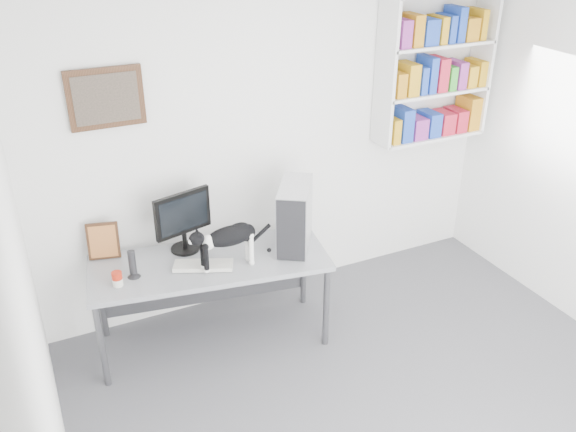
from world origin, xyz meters
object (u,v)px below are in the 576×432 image
Objects in this scene: bookshelf at (435,68)px; soup_can at (117,279)px; monitor at (183,221)px; speaker at (132,264)px; pc_tower at (295,216)px; cat at (229,247)px; leaning_print at (103,240)px; keyboard at (203,265)px; desk at (212,301)px.

bookshelf is 3.09m from soup_can.
speaker is (-0.44, -0.21, -0.14)m from monitor.
pc_tower reaches higher than cat.
pc_tower is at bearing -3.68° from leaning_print.
keyboard is (-2.26, -0.43, -1.10)m from bookshelf.
speaker is (-1.23, 0.08, -0.14)m from pc_tower.
soup_can reaches higher than keyboard.
monitor is at bearing 125.42° from desk.
keyboard is at bearing 151.64° from cat.
keyboard is 0.61m from soup_can.
soup_can is at bearing -172.03° from bookshelf.
speaker is at bearing -150.82° from pc_tower.
bookshelf is at bearing -11.60° from monitor.
speaker is at bearing 162.80° from cat.
soup_can is at bearing -166.97° from desk.
desk is at bearing -151.76° from pc_tower.
soup_can is at bearing 169.63° from cat.
cat is at bearing -166.20° from bookshelf.
desk is 0.94m from leaning_print.
keyboard is 1.98× the size of speaker.
pc_tower is at bearing -0.46° from soup_can.
desk is 0.92m from pc_tower.
speaker is at bearing 27.19° from soup_can.
soup_can is (-0.12, -0.06, -0.05)m from speaker.
desk is 4.10× the size of keyboard.
leaning_print is (-0.68, 0.38, 0.51)m from desk.
pc_tower is 0.89× the size of cat.
speaker is (-0.55, 0.02, 0.47)m from desk.
pc_tower is at bearing -34.60° from monitor.
pc_tower is 2.32× the size of speaker.
pc_tower is 1.24m from speaker.
leaning_print is at bearing 150.34° from monitor.
soup_can reaches higher than desk.
soup_can is at bearing -158.61° from keyboard.
cat is at bearing -8.05° from soup_can.
leaning_print reaches higher than soup_can.
speaker reaches higher than soup_can.
keyboard is 0.85× the size of pc_tower.
monitor is 0.98× the size of pc_tower.
monitor reaches higher than cat.
leaning_print is at bearing 179.52° from bookshelf.
cat reaches higher than desk.
desk is 0.66m from monitor.
desk is 0.80m from soup_can.
bookshelf is 0.71× the size of desk.
cat is (0.22, -0.38, -0.07)m from monitor.
monitor is 0.45m from cat.
pc_tower is 1.37m from soup_can.
desk is 0.39m from keyboard.
pc_tower is (0.75, 0.01, 0.23)m from keyboard.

